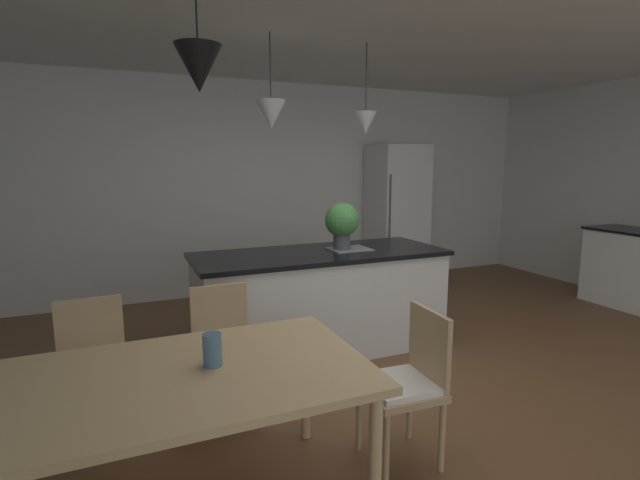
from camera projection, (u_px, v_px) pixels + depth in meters
ground_plane at (402, 397)px, 3.44m from camera, size 10.00×8.40×0.04m
wall_back_kitchen at (267, 188)px, 6.17m from camera, size 10.00×0.12×2.70m
dining_table at (177, 388)px, 2.11m from camera, size 1.73×1.01×0.74m
chair_far_left at (93, 368)px, 2.78m from camera, size 0.42×0.42×0.87m
chair_far_right at (224, 348)px, 3.09m from camera, size 0.40×0.40×0.87m
chair_kitchen_end at (408, 380)px, 2.63m from camera, size 0.42×0.42×0.87m
kitchen_island at (320, 300)px, 4.22m from camera, size 2.24×0.88×0.91m
refrigerator at (397, 215)px, 6.55m from camera, size 0.72×0.67×1.92m
pendant_over_table at (199, 68)px, 2.01m from camera, size 0.20×0.20×0.72m
pendant_over_island_main at (271, 114)px, 3.79m from camera, size 0.25×0.25×0.75m
pendant_over_island_aux at (366, 123)px, 4.14m from camera, size 0.19×0.19×0.77m
potted_plant_on_island at (342, 222)px, 4.19m from camera, size 0.31×0.31×0.43m
vase_on_dining_table at (212, 350)px, 2.18m from camera, size 0.09×0.09×0.16m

